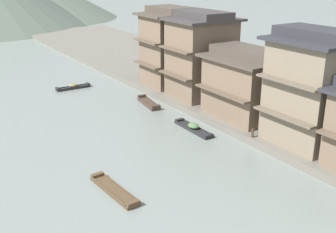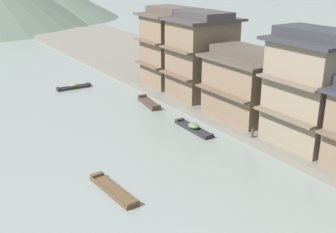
# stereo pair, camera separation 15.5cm
# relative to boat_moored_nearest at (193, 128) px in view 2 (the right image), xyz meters

# --- Properties ---
(riverbank_right) EXTENTS (18.00, 110.00, 0.60)m
(riverbank_right) POSITION_rel_boat_moored_nearest_xyz_m (10.85, 8.48, 0.08)
(riverbank_right) COLOR #6B665B
(riverbank_right) RESTS_ON ground
(boat_moored_nearest) EXTENTS (0.99, 4.76, 0.65)m
(boat_moored_nearest) POSITION_rel_boat_moored_nearest_xyz_m (0.00, 0.00, 0.00)
(boat_moored_nearest) COLOR #232326
(boat_moored_nearest) RESTS_ON ground
(boat_moored_second) EXTENTS (1.60, 4.33, 0.54)m
(boat_moored_second) POSITION_rel_boat_moored_nearest_xyz_m (0.24, 8.22, -0.04)
(boat_moored_second) COLOR #423328
(boat_moored_second) RESTS_ON ground
(boat_moored_far) EXTENTS (1.31, 4.83, 0.40)m
(boat_moored_far) POSITION_rel_boat_moored_nearest_xyz_m (-10.47, -5.88, -0.08)
(boat_moored_far) COLOR brown
(boat_moored_far) RESTS_ON ground
(boat_midriver_drifting) EXTENTS (4.05, 0.85, 0.62)m
(boat_midriver_drifting) POSITION_rel_boat_moored_nearest_xyz_m (-4.18, 18.18, -0.00)
(boat_midriver_drifting) COLOR #232326
(boat_midriver_drifting) RESTS_ON ground
(house_waterfront_tall) EXTENTS (6.24, 6.31, 8.74)m
(house_waterfront_tall) POSITION_rel_boat_moored_nearest_xyz_m (5.20, -7.81, 4.69)
(house_waterfront_tall) COLOR #7F705B
(house_waterfront_tall) RESTS_ON riverbank_right
(house_waterfront_narrow) EXTENTS (6.79, 7.47, 6.14)m
(house_waterfront_narrow) POSITION_rel_boat_moored_nearest_xyz_m (5.48, -0.72, 3.38)
(house_waterfront_narrow) COLOR #75604C
(house_waterfront_narrow) RESTS_ON riverbank_right
(house_waterfront_far) EXTENTS (7.01, 5.89, 8.74)m
(house_waterfront_far) POSITION_rel_boat_moored_nearest_xyz_m (5.59, 6.52, 4.69)
(house_waterfront_far) COLOR #75604C
(house_waterfront_far) RESTS_ON riverbank_right
(house_waterfront_end) EXTENTS (6.84, 5.68, 8.74)m
(house_waterfront_end) POSITION_rel_boat_moored_nearest_xyz_m (5.50, 12.15, 4.69)
(house_waterfront_end) COLOR #75604C
(house_waterfront_end) RESTS_ON riverbank_right
(mooring_post_dock_mid) EXTENTS (0.20, 0.20, 0.72)m
(mooring_post_dock_mid) POSITION_rel_boat_moored_nearest_xyz_m (2.20, -4.98, 0.74)
(mooring_post_dock_mid) COLOR #473828
(mooring_post_dock_mid) RESTS_ON riverbank_right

